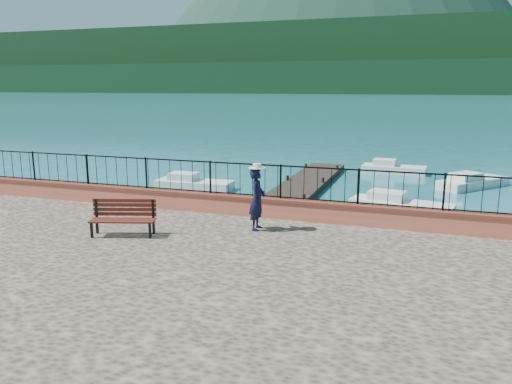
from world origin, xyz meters
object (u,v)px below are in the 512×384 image
Objects in this scene: park_bench at (123,225)px; person at (257,199)px; boat_0 at (194,181)px; boat_4 at (394,166)px; boat_1 at (401,202)px; boat_2 at (473,179)px.

person reaches higher than park_bench.
person is 0.44× the size of boat_0.
park_bench reaches higher than boat_4.
boat_1 and boat_4 have the same top height.
person reaches higher than boat_0.
boat_2 is (9.53, 15.99, -1.08)m from park_bench.
boat_2 is at bearing -33.03° from boat_4.
person is at bearing -101.94° from boat_1.
park_bench is 0.43× the size of boat_1.
person is 11.58m from boat_0.
person is 15.84m from boat_2.
person is 17.55m from boat_4.
park_bench reaches higher than boat_1.
boat_0 is 11.87m from boat_4.
park_bench reaches higher than boat_0.
boat_4 is (8.92, 7.83, 0.00)m from boat_0.
boat_1 is at bearing -81.30° from boat_4.
boat_1 is (3.35, 8.11, -1.63)m from person.
boat_2 and boat_4 have the same top height.
park_bench is 1.04× the size of person.
person is 8.93m from boat_1.
boat_1 is at bearing -10.19° from boat_0.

